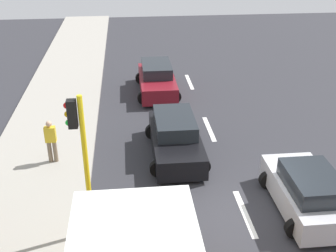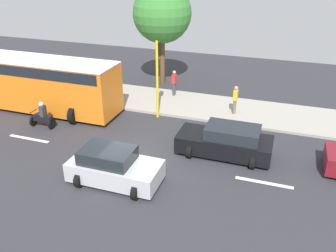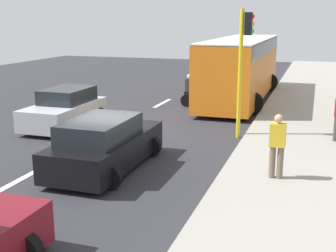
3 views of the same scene
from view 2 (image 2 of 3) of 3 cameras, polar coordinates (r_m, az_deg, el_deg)
ground_plane at (r=16.69m, az=-5.56°, el=-5.43°), size 40.00×60.00×0.10m
sidewalk at (r=22.47m, az=1.72°, el=3.74°), size 4.00×60.00×0.15m
lane_stripe_north at (r=15.49m, az=15.39°, el=-8.89°), size 0.20×2.40×0.01m
lane_stripe_mid at (r=16.66m, az=-5.57°, el=-5.26°), size 0.20×2.40×0.01m
lane_stripe_south at (r=19.67m, az=-21.74°, el=-1.93°), size 0.20×2.40×0.01m
car_silver at (r=14.83m, az=-8.87°, el=-6.63°), size 2.21×3.84×1.52m
car_black at (r=16.77m, az=9.46°, el=-2.51°), size 2.24×4.43×1.52m
city_bus at (r=22.86m, az=-21.43°, el=7.04°), size 3.20×11.00×3.16m
motorcycle at (r=20.42m, az=-19.85°, el=1.44°), size 0.60×1.30×1.53m
pedestrian_near_signal at (r=23.32m, az=1.02°, el=7.19°), size 0.40×0.24×1.69m
pedestrian_by_tree at (r=20.89m, az=10.92°, el=4.38°), size 0.40×0.24×1.69m
traffic_light_corner at (r=19.76m, az=-1.70°, el=9.34°), size 0.49×0.24×4.50m
street_tree_north at (r=24.92m, az=-0.97°, el=17.87°), size 4.02×4.02×7.08m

